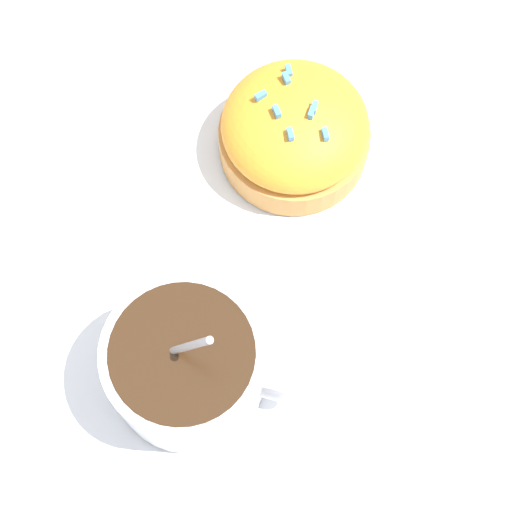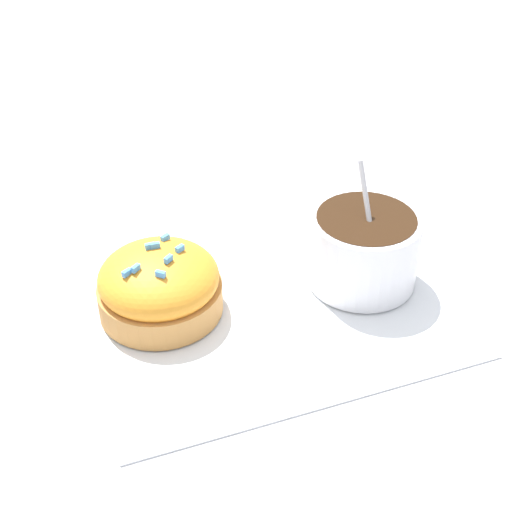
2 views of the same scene
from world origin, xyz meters
name	(u,v)px [view 2 (image 2 of 2)]	position (x,y,z in m)	size (l,w,h in m)	color
ground_plane	(261,296)	(0.00, 0.00, 0.00)	(3.00, 3.00, 0.00)	#B2B2B7
paper_napkin	(261,294)	(0.00, 0.00, 0.00)	(0.28, 0.26, 0.00)	white
coffee_cup	(363,245)	(0.08, -0.01, 0.04)	(0.09, 0.11, 0.10)	white
frosted_pastry	(159,285)	(-0.08, 0.01, 0.03)	(0.09, 0.09, 0.05)	#C18442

